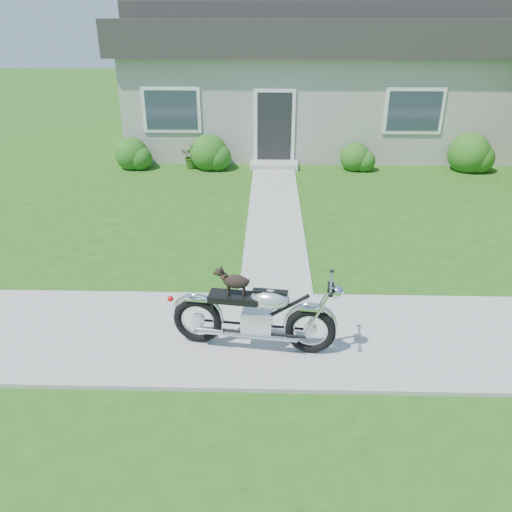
{
  "coord_description": "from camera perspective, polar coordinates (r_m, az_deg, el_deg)",
  "views": [
    {
      "loc": [
        -1.63,
        -5.84,
        4.03
      ],
      "look_at": [
        -1.82,
        1.0,
        0.75
      ],
      "focal_mm": 35.0,
      "sensor_mm": 36.0,
      "label": 1
    }
  ],
  "objects": [
    {
      "name": "motorcycle_with_dog",
      "position": [
        6.52,
        0.06,
        -6.72
      ],
      "size": [
        2.22,
        0.63,
        1.14
      ],
      "rotation": [
        0.0,
        0.0,
        -0.13
      ],
      "color": "black",
      "rests_on": "sidewalk"
    },
    {
      "name": "house",
      "position": [
        18.0,
        7.16,
        19.48
      ],
      "size": [
        12.6,
        7.03,
        4.5
      ],
      "color": "#ADA99C",
      "rests_on": "ground"
    },
    {
      "name": "shrub_row",
      "position": [
        14.82,
        6.11,
        11.52
      ],
      "size": [
        10.84,
        1.18,
        1.18
      ],
      "color": "#265B18",
      "rests_on": "ground"
    },
    {
      "name": "sidewalk",
      "position": [
        7.27,
        14.45,
        -8.8
      ],
      "size": [
        24.0,
        2.2,
        0.04
      ],
      "primitive_type": "cube",
      "color": "#9E9B93",
      "rests_on": "ground"
    },
    {
      "name": "potted_plant_right",
      "position": [
        15.07,
        11.64,
        10.98
      ],
      "size": [
        0.42,
        0.42,
        0.7
      ],
      "primitive_type": "imported",
      "rotation": [
        0.0,
        0.0,
        4.64
      ],
      "color": "#34601A",
      "rests_on": "ground"
    },
    {
      "name": "potted_plant_left",
      "position": [
        15.01,
        -7.21,
        11.32
      ],
      "size": [
        0.67,
        0.58,
        0.74
      ],
      "primitive_type": "imported",
      "rotation": [
        0.0,
        0.0,
        0.01
      ],
      "color": "#295015",
      "rests_on": "ground"
    },
    {
      "name": "ground",
      "position": [
        7.28,
        14.43,
        -8.93
      ],
      "size": [
        80.0,
        80.0,
        0.0
      ],
      "primitive_type": "plane",
      "color": "#235114",
      "rests_on": "ground"
    },
    {
      "name": "walkway",
      "position": [
        11.56,
        2.14,
        5.28
      ],
      "size": [
        1.2,
        8.0,
        0.03
      ],
      "primitive_type": "cube",
      "color": "#9E9B93",
      "rests_on": "ground"
    }
  ]
}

